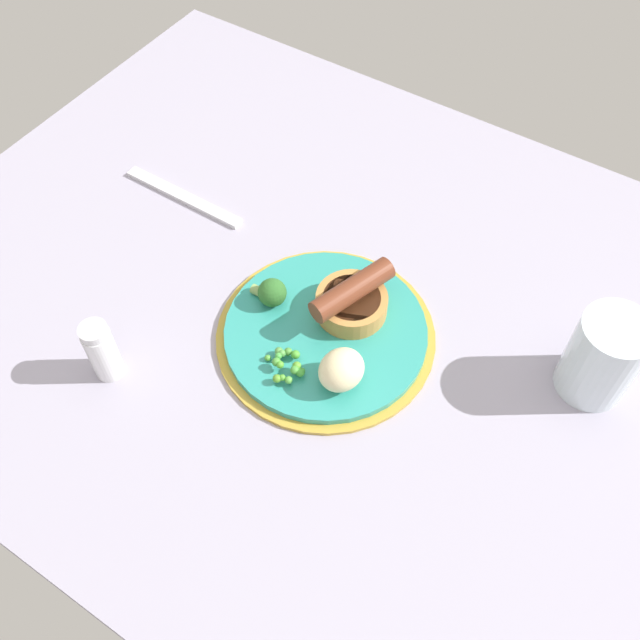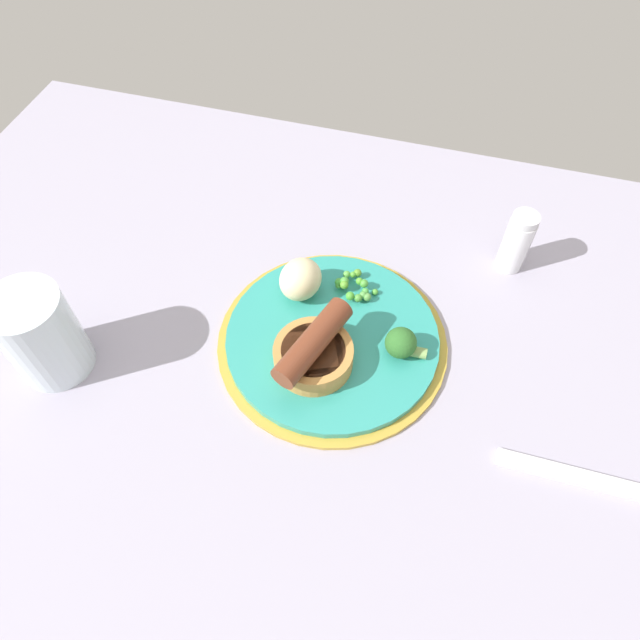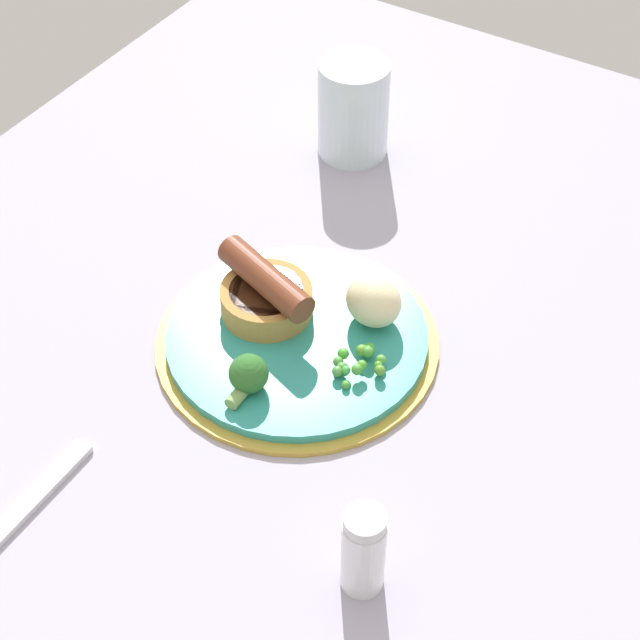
% 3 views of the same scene
% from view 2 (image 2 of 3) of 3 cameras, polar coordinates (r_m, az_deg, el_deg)
% --- Properties ---
extents(dining_table, '(1.10, 0.80, 0.03)m').
position_cam_2_polar(dining_table, '(0.61, -0.63, -5.69)').
color(dining_table, '#9E99AD').
rests_on(dining_table, ground).
extents(dinner_plate, '(0.25, 0.25, 0.01)m').
position_cam_2_polar(dinner_plate, '(0.61, 1.24, -2.00)').
color(dinner_plate, '#B79333').
rests_on(dinner_plate, dining_table).
extents(sausage_pudding, '(0.08, 0.11, 0.05)m').
position_cam_2_polar(sausage_pudding, '(0.57, -1.10, -2.98)').
color(sausage_pudding, '#BC8442').
rests_on(sausage_pudding, dinner_plate).
extents(pea_pile, '(0.05, 0.04, 0.02)m').
position_cam_2_polar(pea_pile, '(0.64, 3.42, 3.42)').
color(pea_pile, green).
rests_on(pea_pile, dinner_plate).
extents(broccoli_floret_near, '(0.04, 0.03, 0.03)m').
position_cam_2_polar(broccoli_floret_near, '(0.59, 8.19, -2.33)').
color(broccoli_floret_near, '#2D6628').
rests_on(broccoli_floret_near, dinner_plate).
extents(potato_chunk_0, '(0.06, 0.06, 0.05)m').
position_cam_2_polar(potato_chunk_0, '(0.62, -1.96, 4.09)').
color(potato_chunk_0, beige).
rests_on(potato_chunk_0, dinner_plate).
extents(fork, '(0.18, 0.02, 0.01)m').
position_cam_2_polar(fork, '(0.60, 25.85, -14.34)').
color(fork, silver).
rests_on(fork, dining_table).
extents(drinking_glass, '(0.07, 0.07, 0.10)m').
position_cam_2_polar(drinking_glass, '(0.62, -26.12, -1.35)').
color(drinking_glass, silver).
rests_on(drinking_glass, dining_table).
extents(salt_shaker, '(0.03, 0.03, 0.08)m').
position_cam_2_polar(salt_shaker, '(0.69, 19.07, 7.38)').
color(salt_shaker, silver).
rests_on(salt_shaker, dining_table).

